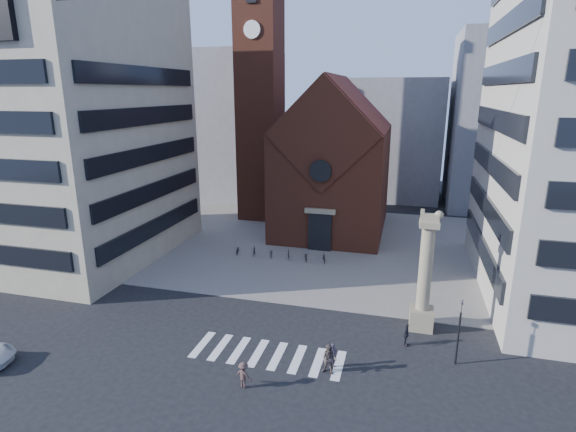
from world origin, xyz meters
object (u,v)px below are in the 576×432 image
(pedestrian_0, at_px, (333,356))
(pedestrian_2, at_px, (406,335))
(pedestrian_1, at_px, (329,359))
(scooter_0, at_px, (238,250))
(traffic_light, at_px, (459,331))
(lion_column, at_px, (424,283))

(pedestrian_0, height_order, pedestrian_2, pedestrian_2)
(pedestrian_1, height_order, scooter_0, pedestrian_1)
(pedestrian_0, relative_size, pedestrian_1, 0.83)
(traffic_light, bearing_deg, pedestrian_1, -158.11)
(traffic_light, xyz_separation_m, pedestrian_0, (-7.24, -2.28, -1.50))
(pedestrian_1, bearing_deg, traffic_light, 28.55)
(lion_column, bearing_deg, pedestrian_0, -129.87)
(pedestrian_1, distance_m, pedestrian_2, 6.13)
(scooter_0, bearing_deg, pedestrian_0, -68.58)
(traffic_light, distance_m, scooter_0, 24.79)
(pedestrian_2, xyz_separation_m, scooter_0, (-16.92, 13.26, -0.33))
(pedestrian_1, relative_size, pedestrian_2, 1.20)
(traffic_light, relative_size, pedestrian_2, 2.72)
(traffic_light, height_order, pedestrian_1, traffic_light)
(lion_column, height_order, pedestrian_2, lion_column)
(pedestrian_0, distance_m, scooter_0, 21.15)
(lion_column, height_order, traffic_light, lion_column)
(lion_column, relative_size, traffic_light, 2.02)
(pedestrian_0, xyz_separation_m, pedestrian_1, (-0.10, -0.67, 0.16))
(lion_column, relative_size, pedestrian_1, 4.57)
(traffic_light, distance_m, pedestrian_2, 3.62)
(lion_column, height_order, pedestrian_1, lion_column)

